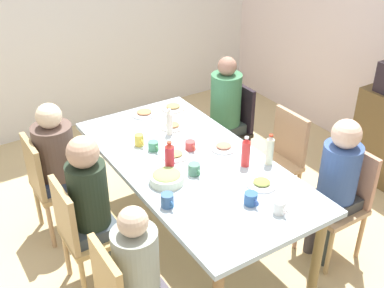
{
  "coord_description": "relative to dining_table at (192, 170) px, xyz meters",
  "views": [
    {
      "loc": [
        2.54,
        -1.62,
        2.67
      ],
      "look_at": [
        0.0,
        0.0,
        0.92
      ],
      "focal_mm": 44.53,
      "sensor_mm": 36.0,
      "label": 1
    }
  ],
  "objects": [
    {
      "name": "bottle_1",
      "position": [
        0.33,
        0.46,
        0.19
      ],
      "size": [
        0.06,
        0.06,
        0.25
      ],
      "color": "silver",
      "rests_on": "dining_table"
    },
    {
      "name": "person_4",
      "position": [
        -0.7,
        0.81,
        0.02
      ],
      "size": [
        0.3,
        0.3,
        1.21
      ],
      "color": "#35464B",
      "rests_on": "ground_plane"
    },
    {
      "name": "chair_4",
      "position": [
        -0.7,
        0.9,
        -0.18
      ],
      "size": [
        0.4,
        0.4,
        0.9
      ],
      "color": "black",
      "rests_on": "ground_plane"
    },
    {
      "name": "person_3",
      "position": [
        -0.7,
        -0.81,
        0.01
      ],
      "size": [
        0.31,
        0.31,
        1.17
      ],
      "color": "#262F45",
      "rests_on": "ground_plane"
    },
    {
      "name": "cup_2",
      "position": [
        0.82,
        0.14,
        0.12
      ],
      "size": [
        0.11,
        0.08,
        0.09
      ],
      "color": "white",
      "rests_on": "dining_table"
    },
    {
      "name": "bowl_0",
      "position": [
        0.13,
        -0.29,
        0.11
      ],
      "size": [
        0.25,
        0.25,
        0.08
      ],
      "color": "beige",
      "rests_on": "dining_table"
    },
    {
      "name": "plate_0",
      "position": [
        -0.13,
        -0.07,
        0.09
      ],
      "size": [
        0.21,
        0.21,
        0.04
      ],
      "color": "white",
      "rests_on": "dining_table"
    },
    {
      "name": "chair_2",
      "position": [
        0.7,
        0.9,
        -0.18
      ],
      "size": [
        0.4,
        0.4,
        0.9
      ],
      "color": "tan",
      "rests_on": "ground_plane"
    },
    {
      "name": "person_5",
      "position": [
        0.0,
        -0.81,
        0.03
      ],
      "size": [
        0.3,
        0.3,
        1.22
      ],
      "color": "#474340",
      "rests_on": "ground_plane"
    },
    {
      "name": "dining_table",
      "position": [
        0.0,
        0.0,
        0.0
      ],
      "size": [
        2.09,
        1.04,
        0.77
      ],
      "color": "silver",
      "rests_on": "ground_plane"
    },
    {
      "name": "ground_plane",
      "position": [
        0.0,
        0.0,
        -0.69
      ],
      "size": [
        5.87,
        5.87,
        0.0
      ],
      "primitive_type": "plane",
      "color": "#C9B283"
    },
    {
      "name": "chair_3",
      "position": [
        -0.7,
        -0.9,
        -0.18
      ],
      "size": [
        0.4,
        0.4,
        0.9
      ],
      "color": "tan",
      "rests_on": "ground_plane"
    },
    {
      "name": "cup_1",
      "position": [
        0.15,
        -0.08,
        0.12
      ],
      "size": [
        0.12,
        0.08,
        0.09
      ],
      "color": "#50846A",
      "rests_on": "dining_table"
    },
    {
      "name": "plate_5",
      "position": [
        -0.89,
        0.06,
        0.09
      ],
      "size": [
        0.24,
        0.24,
        0.04
      ],
      "color": "silver",
      "rests_on": "dining_table"
    },
    {
      "name": "cup_4",
      "position": [
        -0.42,
        -0.22,
        0.12
      ],
      "size": [
        0.11,
        0.07,
        0.1
      ],
      "color": "gold",
      "rests_on": "dining_table"
    },
    {
      "name": "wall_left",
      "position": [
        -2.51,
        0.0,
        0.61
      ],
      "size": [
        0.12,
        4.93,
        2.6
      ],
      "primitive_type": "cube",
      "color": "silver",
      "rests_on": "ground_plane"
    },
    {
      "name": "plate_2",
      "position": [
        -0.85,
        0.34,
        0.09
      ],
      "size": [
        0.23,
        0.23,
        0.04
      ],
      "color": "silver",
      "rests_on": "dining_table"
    },
    {
      "name": "cup_6",
      "position": [
        0.65,
        0.04,
        0.12
      ],
      "size": [
        0.12,
        0.09,
        0.09
      ],
      "color": "#2F5996",
      "rests_on": "dining_table"
    },
    {
      "name": "plate_1",
      "position": [
        -0.54,
        0.15,
        0.09
      ],
      "size": [
        0.2,
        0.2,
        0.04
      ],
      "color": "silver",
      "rests_on": "dining_table"
    },
    {
      "name": "person_2",
      "position": [
        0.7,
        0.81,
        0.02
      ],
      "size": [
        0.3,
        0.3,
        1.19
      ],
      "color": "#374242",
      "rests_on": "ground_plane"
    },
    {
      "name": "plate_4",
      "position": [
        -0.03,
        0.31,
        0.09
      ],
      "size": [
        0.21,
        0.21,
        0.04
      ],
      "color": "white",
      "rests_on": "dining_table"
    },
    {
      "name": "chair_5",
      "position": [
        0.0,
        -0.9,
        -0.18
      ],
      "size": [
        0.4,
        0.4,
        0.9
      ],
      "color": "tan",
      "rests_on": "ground_plane"
    },
    {
      "name": "bottle_2",
      "position": [
        0.26,
        0.3,
        0.19
      ],
      "size": [
        0.06,
        0.06,
        0.24
      ],
      "color": "red",
      "rests_on": "dining_table"
    },
    {
      "name": "cup_0",
      "position": [
        0.38,
        -0.43,
        0.12
      ],
      "size": [
        0.12,
        0.08,
        0.09
      ],
      "color": "#3B6194",
      "rests_on": "dining_table"
    },
    {
      "name": "plate_3",
      "position": [
        0.52,
        0.24,
        0.09
      ],
      "size": [
        0.21,
        0.21,
        0.04
      ],
      "color": "white",
      "rests_on": "dining_table"
    },
    {
      "name": "bottle_0",
      "position": [
        -0.45,
        0.07,
        0.18
      ],
      "size": [
        0.05,
        0.05,
        0.23
      ],
      "color": "silver",
      "rests_on": "dining_table"
    },
    {
      "name": "bottle_3",
      "position": [
        0.03,
        -0.21,
        0.19
      ],
      "size": [
        0.07,
        0.07,
        0.25
      ],
      "color": "red",
      "rests_on": "dining_table"
    },
    {
      "name": "person_0",
      "position": [
        0.7,
        -0.81,
        -0.03
      ],
      "size": [
        0.3,
        0.3,
        1.12
      ],
      "color": "#363E3E",
      "rests_on": "ground_plane"
    },
    {
      "name": "chair_1",
      "position": [
        0.0,
        0.9,
        -0.18
      ],
      "size": [
        0.4,
        0.4,
        0.9
      ],
      "color": "tan",
      "rests_on": "ground_plane"
    },
    {
      "name": "cup_5",
      "position": [
        -0.3,
        -0.16,
        0.11
      ],
      "size": [
        0.12,
        0.08,
        0.07
      ],
      "color": "#468E6A",
      "rests_on": "dining_table"
    },
    {
      "name": "cup_3",
      "position": [
        -0.15,
        0.08,
        0.11
      ],
      "size": [
        0.11,
        0.08,
        0.07
      ],
      "color": "#C54444",
      "rests_on": "dining_table"
    }
  ]
}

